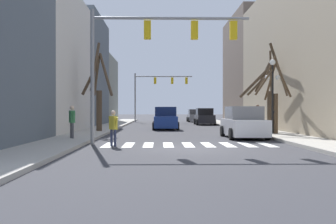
{
  "coord_description": "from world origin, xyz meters",
  "views": [
    {
      "loc": [
        -1.32,
        -15.97,
        1.59
      ],
      "look_at": [
        -0.34,
        26.58,
        1.35
      ],
      "focal_mm": 42.0,
      "sensor_mm": 36.0,
      "label": 1
    }
  ],
  "objects_px": {
    "car_parked_right_near": "(165,119)",
    "traffic_signal_far": "(157,86)",
    "pedestrian_crossing_street": "(72,119)",
    "car_at_intersection": "(195,116)",
    "street_tree_right_mid": "(268,93)",
    "street_lamp_right_corner": "(273,81)",
    "pedestrian_on_left_sidewalk": "(258,115)",
    "pedestrian_waiting_at_curb": "(275,117)",
    "pedestrian_near_right_corner": "(113,125)",
    "traffic_signal_near": "(151,44)",
    "street_tree_right_near": "(275,97)",
    "street_tree_left_far": "(98,92)",
    "car_parked_left_far": "(244,123)",
    "car_driving_toward_lane": "(204,117)"
  },
  "relations": [
    {
      "from": "pedestrian_on_left_sidewalk",
      "to": "pedestrian_crossing_street",
      "type": "height_order",
      "value": "pedestrian_on_left_sidewalk"
    },
    {
      "from": "pedestrian_crossing_street",
      "to": "street_tree_left_far",
      "type": "xyz_separation_m",
      "value": [
        0.29,
        6.69,
        1.69
      ]
    },
    {
      "from": "traffic_signal_far",
      "to": "car_driving_toward_lane",
      "type": "bearing_deg",
      "value": -60.48
    },
    {
      "from": "street_lamp_right_corner",
      "to": "car_parked_left_far",
      "type": "relative_size",
      "value": 0.96
    },
    {
      "from": "street_tree_left_far",
      "to": "pedestrian_near_right_corner",
      "type": "bearing_deg",
      "value": -77.46
    },
    {
      "from": "street_lamp_right_corner",
      "to": "pedestrian_on_left_sidewalk",
      "type": "bearing_deg",
      "value": 85.47
    },
    {
      "from": "car_parked_right_near",
      "to": "pedestrian_on_left_sidewalk",
      "type": "relative_size",
      "value": 2.61
    },
    {
      "from": "traffic_signal_far",
      "to": "street_lamp_right_corner",
      "type": "height_order",
      "value": "traffic_signal_far"
    },
    {
      "from": "traffic_signal_near",
      "to": "pedestrian_on_left_sidewalk",
      "type": "relative_size",
      "value": 4.01
    },
    {
      "from": "pedestrian_near_right_corner",
      "to": "pedestrian_on_left_sidewalk",
      "type": "bearing_deg",
      "value": -79.33
    },
    {
      "from": "car_parked_right_near",
      "to": "street_tree_right_near",
      "type": "xyz_separation_m",
      "value": [
        6.53,
        -8.07,
        1.52
      ]
    },
    {
      "from": "traffic_signal_far",
      "to": "street_tree_right_mid",
      "type": "height_order",
      "value": "traffic_signal_far"
    },
    {
      "from": "car_at_intersection",
      "to": "traffic_signal_near",
      "type": "bearing_deg",
      "value": 171.3
    },
    {
      "from": "pedestrian_crossing_street",
      "to": "car_at_intersection",
      "type": "bearing_deg",
      "value": 136.23
    },
    {
      "from": "street_lamp_right_corner",
      "to": "pedestrian_near_right_corner",
      "type": "height_order",
      "value": "street_lamp_right_corner"
    },
    {
      "from": "street_lamp_right_corner",
      "to": "car_parked_right_near",
      "type": "bearing_deg",
      "value": 128.0
    },
    {
      "from": "car_parked_right_near",
      "to": "pedestrian_crossing_street",
      "type": "distance_m",
      "value": 12.83
    },
    {
      "from": "car_driving_toward_lane",
      "to": "pedestrian_near_right_corner",
      "type": "height_order",
      "value": "car_driving_toward_lane"
    },
    {
      "from": "pedestrian_on_left_sidewalk",
      "to": "street_tree_left_far",
      "type": "relative_size",
      "value": 0.3
    },
    {
      "from": "street_lamp_right_corner",
      "to": "pedestrian_near_right_corner",
      "type": "bearing_deg",
      "value": -143.42
    },
    {
      "from": "traffic_signal_far",
      "to": "pedestrian_on_left_sidewalk",
      "type": "height_order",
      "value": "traffic_signal_far"
    },
    {
      "from": "car_parked_right_near",
      "to": "traffic_signal_far",
      "type": "bearing_deg",
      "value": -177.43
    },
    {
      "from": "traffic_signal_near",
      "to": "street_tree_right_near",
      "type": "bearing_deg",
      "value": 37.36
    },
    {
      "from": "street_tree_right_near",
      "to": "street_tree_right_mid",
      "type": "xyz_separation_m",
      "value": [
        0.33,
        2.61,
        0.39
      ]
    },
    {
      "from": "pedestrian_waiting_at_curb",
      "to": "car_parked_right_near",
      "type": "bearing_deg",
      "value": 71.99
    },
    {
      "from": "pedestrian_near_right_corner",
      "to": "street_lamp_right_corner",
      "type": "bearing_deg",
      "value": -94.72
    },
    {
      "from": "pedestrian_near_right_corner",
      "to": "street_tree_right_near",
      "type": "height_order",
      "value": "street_tree_right_near"
    },
    {
      "from": "street_lamp_right_corner",
      "to": "pedestrian_waiting_at_curb",
      "type": "distance_m",
      "value": 2.19
    },
    {
      "from": "traffic_signal_far",
      "to": "street_lamp_right_corner",
      "type": "bearing_deg",
      "value": -74.96
    },
    {
      "from": "car_at_intersection",
      "to": "street_tree_right_mid",
      "type": "distance_m",
      "value": 25.46
    },
    {
      "from": "car_at_intersection",
      "to": "pedestrian_waiting_at_curb",
      "type": "distance_m",
      "value": 27.81
    },
    {
      "from": "traffic_signal_far",
      "to": "pedestrian_waiting_at_curb",
      "type": "relative_size",
      "value": 4.33
    },
    {
      "from": "car_parked_right_near",
      "to": "pedestrian_waiting_at_curb",
      "type": "height_order",
      "value": "pedestrian_waiting_at_curb"
    },
    {
      "from": "pedestrian_waiting_at_curb",
      "to": "street_tree_left_far",
      "type": "xyz_separation_m",
      "value": [
        -11.28,
        2.77,
        1.66
      ]
    },
    {
      "from": "car_parked_right_near",
      "to": "pedestrian_near_right_corner",
      "type": "relative_size",
      "value": 3.07
    },
    {
      "from": "traffic_signal_near",
      "to": "pedestrian_near_right_corner",
      "type": "height_order",
      "value": "traffic_signal_near"
    },
    {
      "from": "traffic_signal_near",
      "to": "pedestrian_waiting_at_curb",
      "type": "distance_m",
      "value": 10.1
    },
    {
      "from": "street_lamp_right_corner",
      "to": "pedestrian_on_left_sidewalk",
      "type": "relative_size",
      "value": 2.46
    },
    {
      "from": "car_at_intersection",
      "to": "street_tree_right_near",
      "type": "xyz_separation_m",
      "value": [
        2.27,
        -27.86,
        1.59
      ]
    },
    {
      "from": "car_driving_toward_lane",
      "to": "pedestrian_near_right_corner",
      "type": "relative_size",
      "value": 2.71
    },
    {
      "from": "traffic_signal_near",
      "to": "street_tree_left_far",
      "type": "xyz_separation_m",
      "value": [
        -3.78,
        8.57,
        -1.82
      ]
    },
    {
      "from": "pedestrian_crossing_street",
      "to": "car_parked_right_near",
      "type": "bearing_deg",
      "value": 129.79
    },
    {
      "from": "street_tree_right_near",
      "to": "pedestrian_waiting_at_curb",
      "type": "bearing_deg",
      "value": 59.24
    },
    {
      "from": "pedestrian_on_left_sidewalk",
      "to": "street_tree_left_far",
      "type": "bearing_deg",
      "value": -30.48
    },
    {
      "from": "street_lamp_right_corner",
      "to": "pedestrian_near_right_corner",
      "type": "distance_m",
      "value": 11.33
    },
    {
      "from": "pedestrian_near_right_corner",
      "to": "car_parked_right_near",
      "type": "bearing_deg",
      "value": -50.95
    },
    {
      "from": "pedestrian_crossing_street",
      "to": "traffic_signal_near",
      "type": "bearing_deg",
      "value": 37.67
    },
    {
      "from": "car_at_intersection",
      "to": "pedestrian_crossing_street",
      "type": "distance_m",
      "value": 32.94
    },
    {
      "from": "street_lamp_right_corner",
      "to": "pedestrian_waiting_at_curb",
      "type": "xyz_separation_m",
      "value": [
        0.24,
        0.26,
        -2.17
      ]
    },
    {
      "from": "traffic_signal_near",
      "to": "car_at_intersection",
      "type": "xyz_separation_m",
      "value": [
        5.13,
        33.51,
        -3.87
      ]
    }
  ]
}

